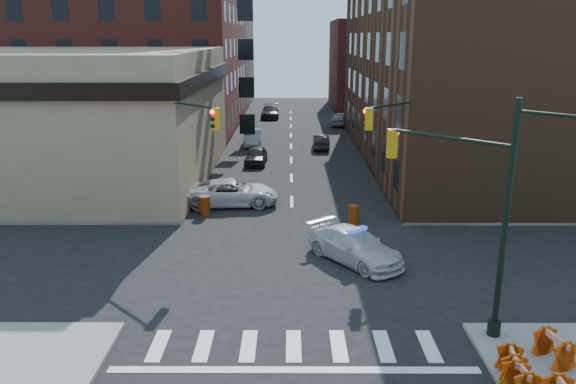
{
  "coord_description": "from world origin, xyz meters",
  "views": [
    {
      "loc": [
        -0.14,
        -23.38,
        9.97
      ],
      "look_at": [
        -0.22,
        4.37,
        2.2
      ],
      "focal_mm": 35.0,
      "sensor_mm": 36.0,
      "label": 1
    }
  ],
  "objects_px": {
    "police_car": "(355,246)",
    "parked_car_wfar": "(253,138)",
    "parked_car_enear": "(321,142)",
    "pedestrian_a": "(113,192)",
    "barrel_road": "(354,214)",
    "barricade_nw_a": "(180,203)",
    "barricade_se_a": "(554,349)",
    "parked_car_wnear": "(256,155)",
    "barrel_bank": "(205,205)",
    "pickup": "(232,193)",
    "pedestrian_b": "(95,203)"
  },
  "relations": [
    {
      "from": "police_car",
      "to": "pedestrian_a",
      "type": "xyz_separation_m",
      "value": [
        -13.45,
        8.09,
        0.29
      ]
    },
    {
      "from": "parked_car_wfar",
      "to": "barricade_nw_a",
      "type": "xyz_separation_m",
      "value": [
        -2.91,
        -20.6,
        -0.14
      ]
    },
    {
      "from": "barrel_bank",
      "to": "parked_car_wnear",
      "type": "bearing_deg",
      "value": 80.58
    },
    {
      "from": "police_car",
      "to": "parked_car_enear",
      "type": "bearing_deg",
      "value": 52.75
    },
    {
      "from": "barrel_road",
      "to": "barrel_bank",
      "type": "height_order",
      "value": "barrel_bank"
    },
    {
      "from": "parked_car_wnear",
      "to": "barricade_se_a",
      "type": "xyz_separation_m",
      "value": [
        10.87,
        -28.56,
        -0.07
      ]
    },
    {
      "from": "police_car",
      "to": "parked_car_wfar",
      "type": "distance_m",
      "value": 28.55
    },
    {
      "from": "pickup",
      "to": "pedestrian_b",
      "type": "height_order",
      "value": "pedestrian_b"
    },
    {
      "from": "police_car",
      "to": "barricade_nw_a",
      "type": "height_order",
      "value": "police_car"
    },
    {
      "from": "pickup",
      "to": "barricade_se_a",
      "type": "relative_size",
      "value": 4.41
    },
    {
      "from": "parked_car_enear",
      "to": "barricade_nw_a",
      "type": "xyz_separation_m",
      "value": [
        -9.22,
        -19.14,
        -0.05
      ]
    },
    {
      "from": "barrel_bank",
      "to": "pickup",
      "type": "bearing_deg",
      "value": 54.22
    },
    {
      "from": "pedestrian_a",
      "to": "barricade_se_a",
      "type": "xyz_separation_m",
      "value": [
        18.66,
        -16.59,
        -0.4
      ]
    },
    {
      "from": "barrel_bank",
      "to": "pedestrian_a",
      "type": "bearing_deg",
      "value": 167.77
    },
    {
      "from": "barrel_road",
      "to": "parked_car_enear",
      "type": "bearing_deg",
      "value": 91.81
    },
    {
      "from": "police_car",
      "to": "pedestrian_b",
      "type": "xyz_separation_m",
      "value": [
        -13.66,
        5.5,
        0.35
      ]
    },
    {
      "from": "pickup",
      "to": "parked_car_wfar",
      "type": "height_order",
      "value": "pickup"
    },
    {
      "from": "police_car",
      "to": "parked_car_wnear",
      "type": "xyz_separation_m",
      "value": [
        -5.65,
        20.07,
        -0.04
      ]
    },
    {
      "from": "pedestrian_a",
      "to": "barrel_bank",
      "type": "distance_m",
      "value": 5.76
    },
    {
      "from": "pedestrian_b",
      "to": "barrel_road",
      "type": "xyz_separation_m",
      "value": [
        14.21,
        -0.05,
        -0.59
      ]
    },
    {
      "from": "parked_car_enear",
      "to": "barrel_bank",
      "type": "relative_size",
      "value": 3.57
    },
    {
      "from": "pickup",
      "to": "parked_car_wfar",
      "type": "bearing_deg",
      "value": -4.8
    },
    {
      "from": "parked_car_wfar",
      "to": "barricade_nw_a",
      "type": "bearing_deg",
      "value": -100.25
    },
    {
      "from": "parked_car_enear",
      "to": "parked_car_wnear",
      "type": "bearing_deg",
      "value": 49.36
    },
    {
      "from": "parked_car_enear",
      "to": "barricade_nw_a",
      "type": "height_order",
      "value": "parked_car_enear"
    },
    {
      "from": "pedestrian_b",
      "to": "parked_car_wnear",
      "type": "bearing_deg",
      "value": 27.09
    },
    {
      "from": "barricade_nw_a",
      "to": "barricade_se_a",
      "type": "bearing_deg",
      "value": -44.06
    },
    {
      "from": "parked_car_wnear",
      "to": "pedestrian_a",
      "type": "bearing_deg",
      "value": -120.85
    },
    {
      "from": "parked_car_wfar",
      "to": "barricade_nw_a",
      "type": "distance_m",
      "value": 20.8
    },
    {
      "from": "police_car",
      "to": "pedestrian_a",
      "type": "height_order",
      "value": "pedestrian_a"
    },
    {
      "from": "parked_car_wnear",
      "to": "barrel_bank",
      "type": "bearing_deg",
      "value": -97.19
    },
    {
      "from": "parked_car_wnear",
      "to": "pedestrian_a",
      "type": "height_order",
      "value": "pedestrian_a"
    },
    {
      "from": "parked_car_wnear",
      "to": "barricade_nw_a",
      "type": "xyz_separation_m",
      "value": [
        -3.68,
        -12.85,
        -0.09
      ]
    },
    {
      "from": "barrel_road",
      "to": "barricade_nw_a",
      "type": "bearing_deg",
      "value": 169.9
    },
    {
      "from": "parked_car_enear",
      "to": "barrel_bank",
      "type": "bearing_deg",
      "value": 69.11
    },
    {
      "from": "barrel_bank",
      "to": "barricade_nw_a",
      "type": "height_order",
      "value": "barrel_bank"
    },
    {
      "from": "barrel_bank",
      "to": "parked_car_wfar",
      "type": "bearing_deg",
      "value": 86.11
    },
    {
      "from": "parked_car_wnear",
      "to": "parked_car_enear",
      "type": "xyz_separation_m",
      "value": [
        5.55,
        6.29,
        -0.04
      ]
    },
    {
      "from": "parked_car_wfar",
      "to": "pedestrian_a",
      "type": "height_order",
      "value": "pedestrian_a"
    },
    {
      "from": "parked_car_enear",
      "to": "pedestrian_a",
      "type": "height_order",
      "value": "pedestrian_a"
    },
    {
      "from": "parked_car_wfar",
      "to": "barricade_se_a",
      "type": "xyz_separation_m",
      "value": [
        11.63,
        -36.31,
        -0.12
      ]
    },
    {
      "from": "pedestrian_a",
      "to": "barrel_bank",
      "type": "xyz_separation_m",
      "value": [
        5.61,
        -1.22,
        -0.47
      ]
    },
    {
      "from": "parked_car_wnear",
      "to": "barrel_road",
      "type": "bearing_deg",
      "value": -64.75
    },
    {
      "from": "barrel_bank",
      "to": "barricade_se_a",
      "type": "bearing_deg",
      "value": -49.67
    },
    {
      "from": "pedestrian_a",
      "to": "pedestrian_b",
      "type": "bearing_deg",
      "value": -56.03
    },
    {
      "from": "pedestrian_a",
      "to": "barricade_se_a",
      "type": "height_order",
      "value": "pedestrian_a"
    },
    {
      "from": "parked_car_wnear",
      "to": "barricade_nw_a",
      "type": "relative_size",
      "value": 3.34
    },
    {
      "from": "parked_car_wfar",
      "to": "pedestrian_a",
      "type": "xyz_separation_m",
      "value": [
        -7.03,
        -19.72,
        0.28
      ]
    },
    {
      "from": "parked_car_enear",
      "to": "barrel_road",
      "type": "height_order",
      "value": "parked_car_enear"
    },
    {
      "from": "parked_car_enear",
      "to": "pedestrian_a",
      "type": "xyz_separation_m",
      "value": [
        -13.34,
        -18.26,
        0.37
      ]
    }
  ]
}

